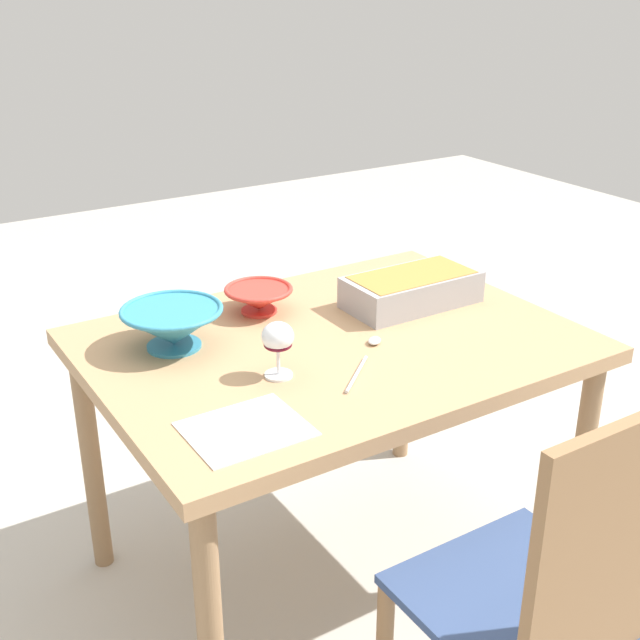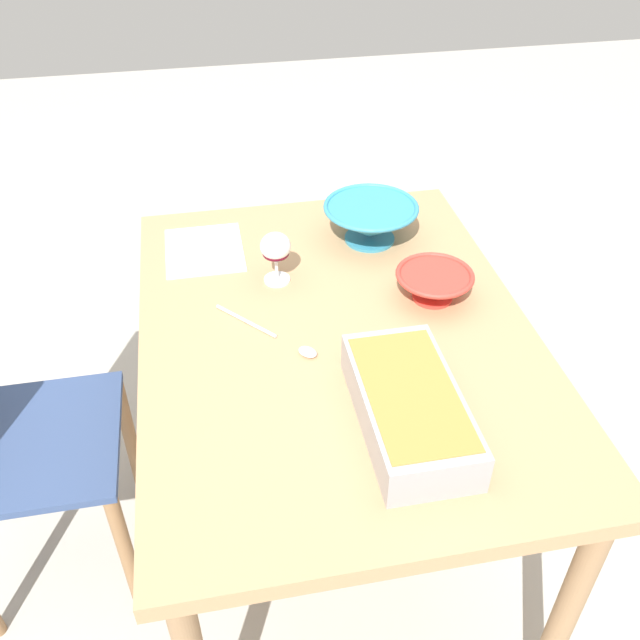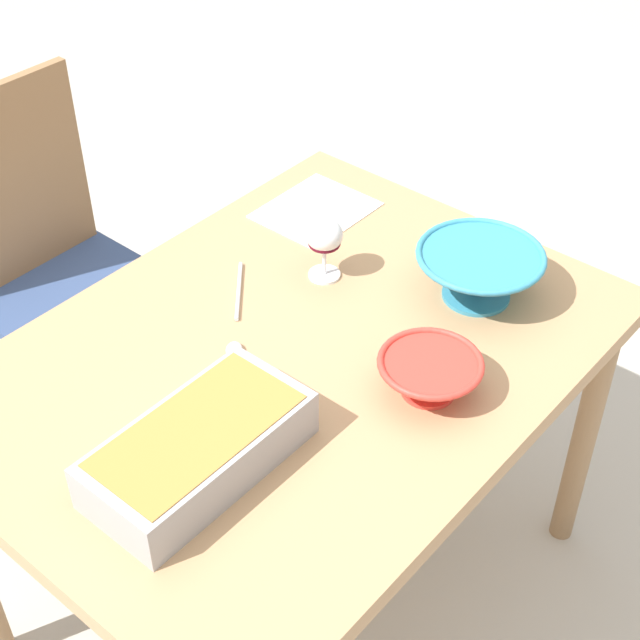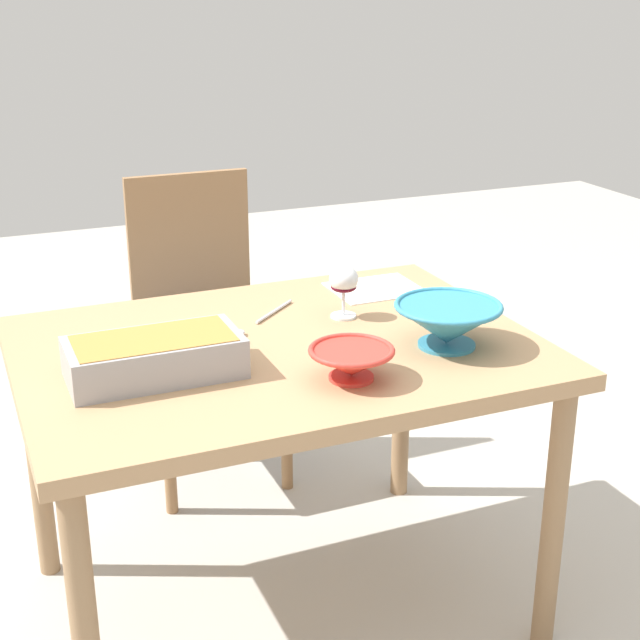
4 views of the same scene
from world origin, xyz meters
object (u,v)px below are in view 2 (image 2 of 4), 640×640
(serving_spoon, at_px, (283,340))
(napkin, at_px, (204,250))
(mixing_bowl, at_px, (370,221))
(dining_table, at_px, (336,355))
(casserole_dish, at_px, (409,406))
(small_bowl, at_px, (434,284))
(wine_glass, at_px, (276,250))

(serving_spoon, height_order, napkin, serving_spoon)
(mixing_bowl, distance_m, serving_spoon, 0.47)
(dining_table, height_order, serving_spoon, serving_spoon)
(dining_table, height_order, casserole_dish, casserole_dish)
(small_bowl, height_order, serving_spoon, small_bowl)
(small_bowl, relative_size, napkin, 0.78)
(mixing_bowl, xyz_separation_m, napkin, (-0.03, -0.43, -0.06))
(wine_glass, distance_m, mixing_bowl, 0.30)
(casserole_dish, height_order, mixing_bowl, mixing_bowl)
(dining_table, relative_size, casserole_dish, 3.23)
(dining_table, bearing_deg, serving_spoon, -81.05)
(dining_table, relative_size, serving_spoon, 5.11)
(dining_table, distance_m, mixing_bowl, 0.41)
(serving_spoon, bearing_deg, mixing_bowl, 142.38)
(wine_glass, relative_size, casserole_dish, 0.36)
(dining_table, height_order, wine_glass, wine_glass)
(small_bowl, bearing_deg, serving_spoon, -75.73)
(casserole_dish, distance_m, small_bowl, 0.41)
(casserole_dish, relative_size, napkin, 1.55)
(mixing_bowl, bearing_deg, casserole_dish, -7.79)
(wine_glass, xyz_separation_m, small_bowl, (0.14, 0.35, -0.05))
(dining_table, bearing_deg, small_bowl, 106.86)
(casserole_dish, height_order, serving_spoon, casserole_dish)
(napkin, bearing_deg, dining_table, 35.34)
(small_bowl, distance_m, serving_spoon, 0.38)
(serving_spoon, bearing_deg, napkin, -159.85)
(serving_spoon, xyz_separation_m, napkin, (-0.40, -0.15, -0.01))
(wine_glass, distance_m, casserole_dish, 0.55)
(dining_table, distance_m, casserole_dish, 0.34)
(wine_glass, distance_m, small_bowl, 0.38)
(mixing_bowl, bearing_deg, dining_table, -24.79)
(serving_spoon, distance_m, napkin, 0.43)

